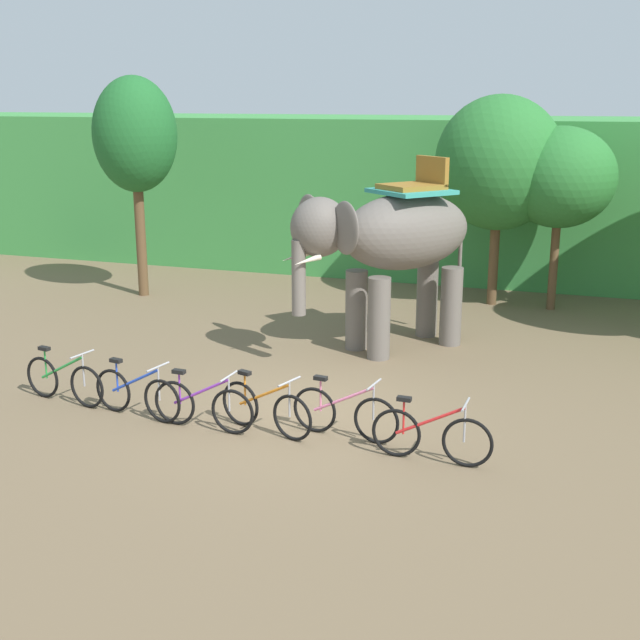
# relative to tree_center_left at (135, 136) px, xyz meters

# --- Properties ---
(ground_plane) EXTENTS (80.00, 80.00, 0.00)m
(ground_plane) POSITION_rel_tree_center_left_xyz_m (6.62, -6.47, -3.98)
(ground_plane) COLOR brown
(foliage_hedge) EXTENTS (36.00, 6.00, 4.33)m
(foliage_hedge) POSITION_rel_tree_center_left_xyz_m (6.62, 6.49, -1.82)
(foliage_hedge) COLOR #3D8E42
(foliage_hedge) RESTS_ON ground
(tree_center_left) EXTENTS (2.05, 2.05, 5.42)m
(tree_center_left) POSITION_rel_tree_center_left_xyz_m (0.00, 0.00, 0.00)
(tree_center_left) COLOR brown
(tree_center_left) RESTS_ON ground
(tree_far_left) EXTENTS (3.00, 3.00, 4.98)m
(tree_far_left) POSITION_rel_tree_center_left_xyz_m (8.56, 1.87, -0.59)
(tree_far_left) COLOR brown
(tree_far_left) RESTS_ON ground
(tree_center) EXTENTS (2.54, 2.54, 4.28)m
(tree_center) POSITION_rel_tree_center_left_xyz_m (9.97, 1.82, -0.87)
(tree_center) COLOR brown
(tree_center) RESTS_ON ground
(elephant) EXTENTS (3.50, 3.85, 3.78)m
(elephant) POSITION_rel_tree_center_left_xyz_m (7.10, -2.56, -1.78)
(elephant) COLOR #665E56
(elephant) RESTS_ON ground
(bike_green) EXTENTS (1.69, 0.52, 0.92)m
(bike_green) POSITION_rel_tree_center_left_xyz_m (2.73, -7.23, -3.59)
(bike_green) COLOR black
(bike_green) RESTS_ON ground
(bike_blue) EXTENTS (1.69, 0.52, 0.92)m
(bike_blue) POSITION_rel_tree_center_left_xyz_m (4.21, -7.41, -3.59)
(bike_blue) COLOR black
(bike_blue) RESTS_ON ground
(bike_purple) EXTENTS (1.71, 0.52, 0.92)m
(bike_purple) POSITION_rel_tree_center_left_xyz_m (5.42, -7.54, -3.59)
(bike_purple) COLOR black
(bike_purple) RESTS_ON ground
(bike_orange) EXTENTS (1.65, 0.65, 0.92)m
(bike_orange) POSITION_rel_tree_center_left_xyz_m (6.37, -7.36, -3.59)
(bike_orange) COLOR black
(bike_orange) RESTS_ON ground
(bike_pink) EXTENTS (1.70, 0.52, 0.92)m
(bike_pink) POSITION_rel_tree_center_left_xyz_m (7.56, -7.16, -3.59)
(bike_pink) COLOR black
(bike_pink) RESTS_ON ground
(bike_red) EXTENTS (1.71, 0.52, 0.92)m
(bike_red) POSITION_rel_tree_center_left_xyz_m (8.93, -7.58, -3.59)
(bike_red) COLOR black
(bike_red) RESTS_ON ground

